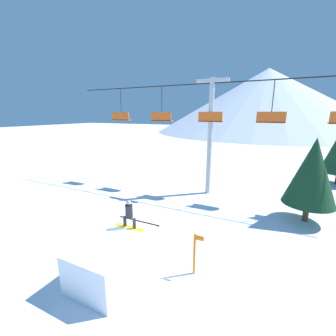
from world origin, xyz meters
TOP-DOWN VIEW (x-y plane):
  - ground_plane at (0.00, 0.00)m, footprint 220.00×220.00m
  - mountain_ridge at (0.00, 78.48)m, footprint 72.19×72.19m
  - snow_ramp at (-0.58, -0.01)m, footprint 2.08×3.48m
  - snowboarder at (-0.59, 1.01)m, footprint 1.38×0.31m
  - chairlift at (0.06, 10.68)m, footprint 24.13×0.44m
  - pine_tree_near at (6.66, 8.55)m, footprint 2.83×2.83m
  - trail_marker at (2.23, 1.33)m, footprint 0.41×0.10m

SIDE VIEW (x-z plane):
  - ground_plane at x=0.00m, z-range 0.00..0.00m
  - snow_ramp at x=-0.58m, z-range 0.00..1.51m
  - trail_marker at x=2.23m, z-range 0.06..1.80m
  - snowboarder at x=-0.59m, z-range 1.49..2.74m
  - pine_tree_near at x=6.66m, z-range 0.54..5.50m
  - chairlift at x=0.06m, z-range 1.07..9.82m
  - mountain_ridge at x=0.00m, z-range 0.00..20.54m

